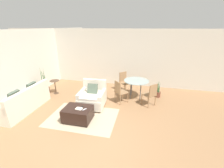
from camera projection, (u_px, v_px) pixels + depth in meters
name	position (u px, v px, depth m)	size (l,w,h in m)	color
ground_plane	(88.00, 132.00, 4.34)	(20.00, 20.00, 0.00)	#936B47
wall_back	(116.00, 58.00, 7.46)	(12.00, 0.06, 2.75)	beige
wall_left	(22.00, 66.00, 5.86)	(0.06, 12.00, 2.75)	beige
area_rug	(83.00, 117.00, 5.02)	(2.23, 1.55, 0.01)	tan
couch	(24.00, 102.00, 5.36)	(0.85, 2.01, 0.89)	beige
armchair	(92.00, 97.00, 5.63)	(0.96, 0.99, 0.94)	beige
ottoman	(78.00, 114.00, 4.77)	(0.87, 0.66, 0.45)	black
book_stack	(79.00, 109.00, 4.64)	(0.21, 0.17, 0.02)	beige
tv_remote_primary	(82.00, 107.00, 4.75)	(0.06, 0.15, 0.01)	black
tv_remote_secondary	(84.00, 109.00, 4.61)	(0.11, 0.15, 0.01)	#B7B7BC
potted_plant	(45.00, 88.00, 6.72)	(0.36, 0.36, 1.26)	brown
side_table	(55.00, 84.00, 6.65)	(0.40, 0.40, 0.62)	#4C3828
dining_table	(136.00, 83.00, 6.16)	(1.02, 1.02, 0.77)	#8C9E99
dining_chair_near_left	(120.00, 91.00, 5.80)	(0.59, 0.59, 0.90)	#93704C
dining_chair_near_right	(151.00, 93.00, 5.56)	(0.59, 0.59, 0.90)	#93704C
dining_chair_far_left	(124.00, 80.00, 6.87)	(0.59, 0.59, 0.90)	#93704C
potted_plant_small	(158.00, 93.00, 6.42)	(0.25, 0.25, 0.77)	brown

